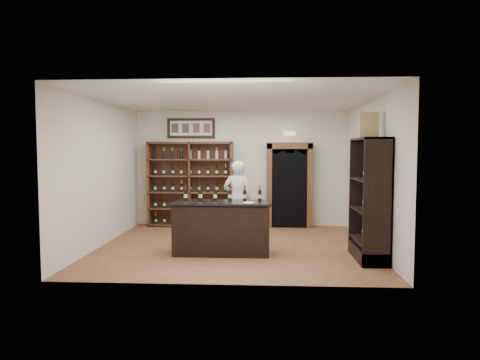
% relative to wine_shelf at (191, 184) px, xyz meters
% --- Properties ---
extents(floor, '(5.50, 5.50, 0.00)m').
position_rel_wine_shelf_xyz_m(floor, '(1.30, -2.33, -1.10)').
color(floor, brown).
rests_on(floor, ground).
extents(ceiling, '(5.50, 5.50, 0.00)m').
position_rel_wine_shelf_xyz_m(ceiling, '(1.30, -2.33, 1.90)').
color(ceiling, white).
rests_on(ceiling, wall_back).
extents(wall_back, '(5.50, 0.04, 3.00)m').
position_rel_wine_shelf_xyz_m(wall_back, '(1.30, 0.17, 0.40)').
color(wall_back, silver).
rests_on(wall_back, ground).
extents(wall_left, '(0.04, 5.00, 3.00)m').
position_rel_wine_shelf_xyz_m(wall_left, '(-1.45, -2.33, 0.40)').
color(wall_left, silver).
rests_on(wall_left, ground).
extents(wall_right, '(0.04, 5.00, 3.00)m').
position_rel_wine_shelf_xyz_m(wall_right, '(4.05, -2.33, 0.40)').
color(wall_right, silver).
rests_on(wall_right, ground).
extents(wine_shelf, '(2.20, 0.38, 2.20)m').
position_rel_wine_shelf_xyz_m(wine_shelf, '(0.00, 0.00, 0.00)').
color(wine_shelf, brown).
rests_on(wine_shelf, ground).
extents(framed_picture, '(1.25, 0.04, 0.52)m').
position_rel_wine_shelf_xyz_m(framed_picture, '(0.00, 0.14, 1.45)').
color(framed_picture, black).
rests_on(framed_picture, wall_back).
extents(arched_doorway, '(1.17, 0.35, 2.17)m').
position_rel_wine_shelf_xyz_m(arched_doorway, '(2.55, -0.00, 0.04)').
color(arched_doorway, black).
rests_on(arched_doorway, ground).
extents(emergency_light, '(0.30, 0.10, 0.10)m').
position_rel_wine_shelf_xyz_m(emergency_light, '(2.55, 0.09, 1.30)').
color(emergency_light, white).
rests_on(emergency_light, wall_back).
extents(tasting_counter, '(1.88, 0.78, 1.00)m').
position_rel_wine_shelf_xyz_m(tasting_counter, '(1.10, -2.93, -0.61)').
color(tasting_counter, black).
rests_on(tasting_counter, ground).
extents(counter_bottle_0, '(0.07, 0.07, 0.30)m').
position_rel_wine_shelf_xyz_m(counter_bottle_0, '(0.38, -2.79, 0.01)').
color(counter_bottle_0, black).
rests_on(counter_bottle_0, tasting_counter).
extents(counter_bottle_1, '(0.07, 0.07, 0.30)m').
position_rel_wine_shelf_xyz_m(counter_bottle_1, '(0.67, -2.79, 0.01)').
color(counter_bottle_1, black).
rests_on(counter_bottle_1, tasting_counter).
extents(counter_bottle_2, '(0.07, 0.07, 0.30)m').
position_rel_wine_shelf_xyz_m(counter_bottle_2, '(0.96, -2.79, 0.01)').
color(counter_bottle_2, black).
rests_on(counter_bottle_2, tasting_counter).
extents(counter_bottle_3, '(0.07, 0.07, 0.30)m').
position_rel_wine_shelf_xyz_m(counter_bottle_3, '(1.24, -2.79, 0.01)').
color(counter_bottle_3, black).
rests_on(counter_bottle_3, tasting_counter).
extents(counter_bottle_4, '(0.07, 0.07, 0.30)m').
position_rel_wine_shelf_xyz_m(counter_bottle_4, '(1.53, -2.79, 0.01)').
color(counter_bottle_4, black).
rests_on(counter_bottle_4, tasting_counter).
extents(counter_bottle_5, '(0.07, 0.07, 0.30)m').
position_rel_wine_shelf_xyz_m(counter_bottle_5, '(1.82, -2.79, 0.01)').
color(counter_bottle_5, black).
rests_on(counter_bottle_5, tasting_counter).
extents(side_cabinet, '(0.48, 1.20, 2.20)m').
position_rel_wine_shelf_xyz_m(side_cabinet, '(3.82, -3.23, -0.35)').
color(side_cabinet, black).
rests_on(side_cabinet, ground).
extents(shopkeeper, '(0.64, 0.43, 1.74)m').
position_rel_wine_shelf_xyz_m(shopkeeper, '(1.30, -1.26, -0.23)').
color(shopkeeper, silver).
rests_on(shopkeeper, ground).
extents(plate, '(0.22, 0.22, 0.02)m').
position_rel_wine_shelf_xyz_m(plate, '(1.62, -3.14, -0.09)').
color(plate, silver).
rests_on(plate, tasting_counter).
extents(wine_crate, '(0.35, 0.20, 0.46)m').
position_rel_wine_shelf_xyz_m(wine_crate, '(3.79, -3.14, 1.33)').
color(wine_crate, tan).
rests_on(wine_crate, side_cabinet).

